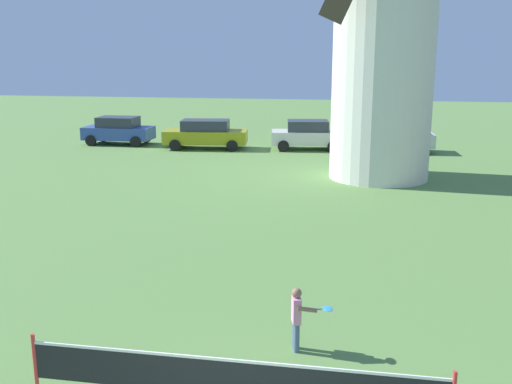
{
  "coord_description": "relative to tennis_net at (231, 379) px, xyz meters",
  "views": [
    {
      "loc": [
        1.55,
        -5.59,
        5.14
      ],
      "look_at": [
        -0.08,
        3.67,
        2.9
      ],
      "focal_mm": 41.52,
      "sensor_mm": 36.0,
      "label": 1
    }
  ],
  "objects": [
    {
      "name": "parked_car_mustard",
      "position": [
        -6.58,
        23.59,
        0.12
      ],
      "size": [
        4.63,
        2.3,
        1.56
      ],
      "color": "#999919",
      "rests_on": "ground_plane"
    },
    {
      "name": "parked_car_cream",
      "position": [
        -1.11,
        24.3,
        0.12
      ],
      "size": [
        4.04,
        2.31,
        1.56
      ],
      "color": "silver",
      "rests_on": "ground_plane"
    },
    {
      "name": "player_far",
      "position": [
        0.7,
        2.25,
        -0.03
      ],
      "size": [
        0.76,
        0.38,
        1.16
      ],
      "color": "slate",
      "rests_on": "ground_plane"
    },
    {
      "name": "parked_car_silver",
      "position": [
        3.47,
        24.28,
        0.12
      ],
      "size": [
        4.0,
        2.11,
        1.56
      ],
      "color": "silver",
      "rests_on": "ground_plane"
    },
    {
      "name": "parked_car_blue",
      "position": [
        -11.82,
        24.22,
        0.12
      ],
      "size": [
        3.86,
        1.93,
        1.56
      ],
      "color": "#334C99",
      "rests_on": "ground_plane"
    },
    {
      "name": "tennis_net",
      "position": [
        0.0,
        0.0,
        0.0
      ],
      "size": [
        6.02,
        0.06,
        1.1
      ],
      "color": "red",
      "rests_on": "ground_plane"
    }
  ]
}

